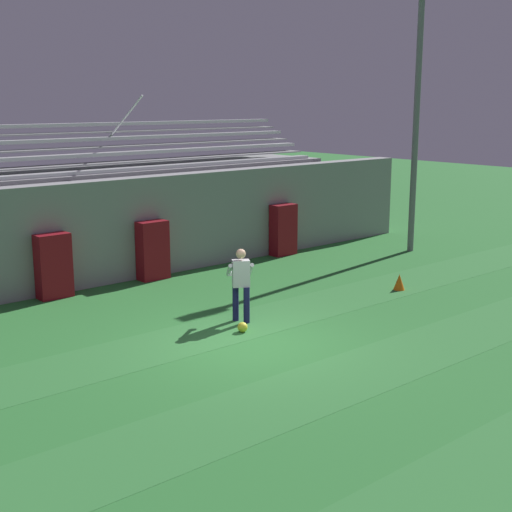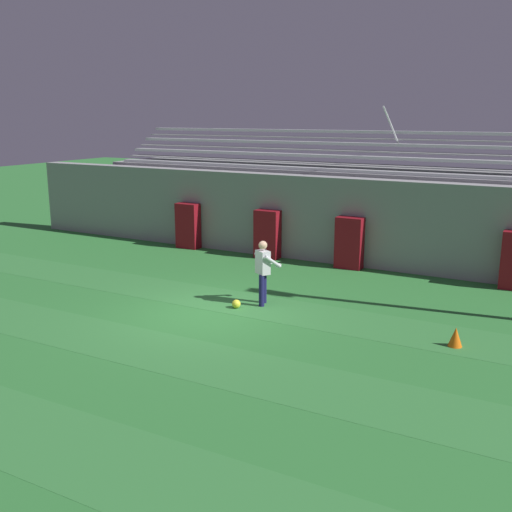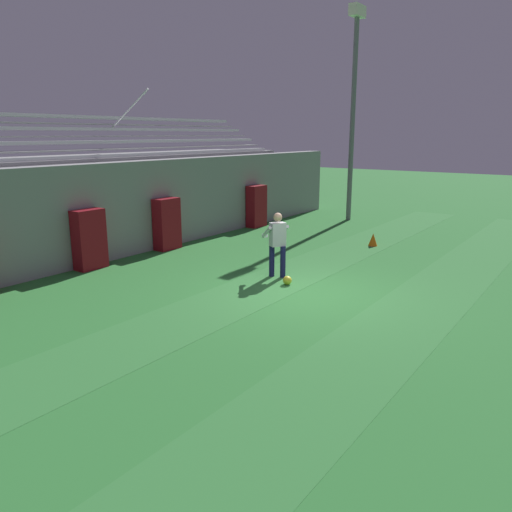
{
  "view_description": "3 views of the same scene",
  "coord_description": "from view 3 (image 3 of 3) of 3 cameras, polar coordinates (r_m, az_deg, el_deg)",
  "views": [
    {
      "loc": [
        -8.89,
        -10.5,
        4.86
      ],
      "look_at": [
        1.26,
        1.34,
        1.45
      ],
      "focal_mm": 50.0,
      "sensor_mm": 36.0,
      "label": 1
    },
    {
      "loc": [
        7.72,
        -11.62,
        4.78
      ],
      "look_at": [
        0.98,
        0.69,
        1.44
      ],
      "focal_mm": 42.0,
      "sensor_mm": 36.0,
      "label": 2
    },
    {
      "loc": [
        -9.6,
        -5.43,
        3.6
      ],
      "look_at": [
        -0.04,
        1.4,
        0.72
      ],
      "focal_mm": 35.0,
      "sensor_mm": 36.0,
      "label": 3
    }
  ],
  "objects": [
    {
      "name": "traffic_cone",
      "position": [
        16.87,
        13.23,
        1.83
      ],
      "size": [
        0.3,
        0.3,
        0.42
      ],
      "primitive_type": "cone",
      "color": "orange",
      "rests_on": "ground"
    },
    {
      "name": "padding_pillar_gate_right",
      "position": [
        16.11,
        -10.14,
        3.62
      ],
      "size": [
        0.85,
        0.44,
        1.63
      ],
      "primitive_type": "cube",
      "color": "maroon",
      "rests_on": "ground"
    },
    {
      "name": "bleacher_stand",
      "position": [
        17.04,
        -19.83,
        5.9
      ],
      "size": [
        18.0,
        3.35,
        5.03
      ],
      "color": "gray",
      "rests_on": "ground"
    },
    {
      "name": "soccer_ball",
      "position": [
        12.24,
        3.6,
        -2.79
      ],
      "size": [
        0.22,
        0.22,
        0.22
      ],
      "primitive_type": "sphere",
      "color": "yellow",
      "rests_on": "ground"
    },
    {
      "name": "padding_pillar_far_right",
      "position": [
        19.8,
        0.05,
        5.71
      ],
      "size": [
        0.85,
        0.44,
        1.63
      ],
      "primitive_type": "cube",
      "color": "maroon",
      "rests_on": "ground"
    },
    {
      "name": "turf_stripe_mid",
      "position": [
        10.68,
        17.17,
        -6.53
      ],
      "size": [
        28.0,
        1.79,
        0.01
      ],
      "primitive_type": "cube",
      "color": "#337A38",
      "rests_on": "ground"
    },
    {
      "name": "goalkeeper",
      "position": [
        12.72,
        2.44,
        1.78
      ],
      "size": [
        0.74,
        0.71,
        1.67
      ],
      "color": "#19194C",
      "rests_on": "ground"
    },
    {
      "name": "turf_stripe_far",
      "position": [
        12.18,
        1.04,
        -3.38
      ],
      "size": [
        28.0,
        1.79,
        0.01
      ],
      "primitive_type": "cube",
      "color": "#337A38",
      "rests_on": "ground"
    },
    {
      "name": "back_wall",
      "position": [
        15.47,
        -15.54,
        5.11
      ],
      "size": [
        24.0,
        0.6,
        2.8
      ],
      "primitive_type": "cube",
      "color": "gray",
      "rests_on": "ground"
    },
    {
      "name": "floodlight_pole",
      "position": [
        21.67,
        11.13,
        18.14
      ],
      "size": [
        0.9,
        0.36,
        8.5
      ],
      "color": "slate",
      "rests_on": "ground"
    },
    {
      "name": "padding_pillar_gate_left",
      "position": [
        14.26,
        -18.51,
        1.82
      ],
      "size": [
        0.85,
        0.44,
        1.63
      ],
      "primitive_type": "cube",
      "color": "maroon",
      "rests_on": "ground"
    },
    {
      "name": "ground_plane",
      "position": [
        11.6,
        5.77,
        -4.36
      ],
      "size": [
        80.0,
        80.0,
        0.0
      ],
      "primitive_type": "plane",
      "color": "#2D7533"
    }
  ]
}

